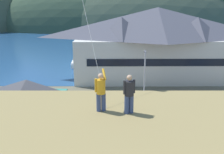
% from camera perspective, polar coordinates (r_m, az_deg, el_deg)
% --- Properties ---
extents(ground_plane, '(600.00, 600.00, 0.00)m').
position_cam_1_polar(ground_plane, '(22.20, 3.42, -16.49)').
color(ground_plane, '#66604C').
extents(parking_lot_pad, '(40.00, 20.00, 0.10)m').
position_cam_1_polar(parking_lot_pad, '(26.53, 2.74, -10.64)').
color(parking_lot_pad, gray).
rests_on(parking_lot_pad, ground).
extents(bay_water, '(360.00, 84.00, 0.03)m').
position_cam_1_polar(bay_water, '(79.63, 0.72, 7.19)').
color(bay_water, navy).
rests_on(bay_water, ground).
extents(far_hill_east_peak, '(136.17, 47.87, 52.22)m').
position_cam_1_polar(far_hill_east_peak, '(134.40, 1.42, 10.67)').
color(far_hill_east_peak, '#334733').
rests_on(far_hill_east_peak, ground).
extents(far_hill_center_saddle, '(124.02, 66.72, 62.05)m').
position_cam_1_polar(far_hill_center_saddle, '(139.80, 9.74, 10.65)').
color(far_hill_center_saddle, '#42513D').
rests_on(far_hill_center_saddle, ground).
extents(far_hill_far_shoulder, '(94.27, 62.28, 86.12)m').
position_cam_1_polar(far_hill_far_shoulder, '(145.21, 15.90, 10.46)').
color(far_hill_far_shoulder, '#334733').
rests_on(far_hill_far_shoulder, ground).
extents(harbor_lodge, '(28.21, 12.18, 11.68)m').
position_cam_1_polar(harbor_lodge, '(42.92, 9.82, 7.99)').
color(harbor_lodge, beige).
rests_on(harbor_lodge, ground).
extents(storage_shed_near_lot, '(7.75, 5.60, 5.02)m').
position_cam_1_polar(storage_shed_near_lot, '(26.32, -18.68, -5.65)').
color(storage_shed_near_lot, '#338475').
rests_on(storage_shed_near_lot, ground).
extents(wharf_dock, '(3.20, 13.49, 0.70)m').
position_cam_1_polar(wharf_dock, '(56.43, -3.56, 3.96)').
color(wharf_dock, '#70604C').
rests_on(wharf_dock, ground).
extents(moored_boat_wharfside, '(3.15, 8.50, 2.16)m').
position_cam_1_polar(moored_boat_wharfside, '(53.61, -7.71, 3.62)').
color(moored_boat_wharfside, silver).
rests_on(moored_boat_wharfside, ground).
extents(moored_boat_outer_mooring, '(3.28, 8.40, 2.16)m').
position_cam_1_polar(moored_boat_outer_mooring, '(52.34, 0.23, 3.47)').
color(moored_boat_outer_mooring, silver).
rests_on(moored_boat_outer_mooring, ground).
extents(moored_boat_inner_slip, '(2.82, 7.99, 2.16)m').
position_cam_1_polar(moored_boat_inner_slip, '(56.23, -7.29, 4.20)').
color(moored_boat_inner_slip, silver).
rests_on(moored_boat_inner_slip, ground).
extents(parked_car_back_row_right, '(4.31, 2.28, 1.82)m').
position_cam_1_polar(parked_car_back_row_right, '(27.18, 1.97, -7.61)').
color(parked_car_back_row_right, '#B28923').
rests_on(parked_car_back_row_right, parking_lot_pad).
extents(parked_car_front_row_silver, '(4.30, 2.26, 1.82)m').
position_cam_1_polar(parked_car_front_row_silver, '(30.29, 21.24, -6.21)').
color(parked_car_front_row_silver, silver).
rests_on(parked_car_front_row_silver, parking_lot_pad).
extents(parked_car_lone_by_shed, '(4.24, 2.13, 1.82)m').
position_cam_1_polar(parked_car_lone_by_shed, '(21.93, -10.61, -13.96)').
color(parked_car_lone_by_shed, slate).
rests_on(parked_car_lone_by_shed, parking_lot_pad).
extents(parked_car_corner_spot, '(4.23, 2.12, 1.82)m').
position_cam_1_polar(parked_car_corner_spot, '(22.26, 9.01, -13.40)').
color(parked_car_corner_spot, red).
rests_on(parked_car_corner_spot, parking_lot_pad).
extents(parked_car_front_row_end, '(4.27, 2.20, 1.82)m').
position_cam_1_polar(parked_car_front_row_end, '(23.56, 21.66, -12.67)').
color(parked_car_front_row_end, silver).
rests_on(parked_car_front_row_end, parking_lot_pad).
extents(parking_light_pole, '(0.24, 0.78, 6.64)m').
position_cam_1_polar(parking_light_pole, '(30.59, 7.12, 0.69)').
color(parking_light_pole, '#ADADB2').
rests_on(parking_light_pole, parking_lot_pad).
extents(person_kite_flyer, '(0.52, 0.70, 1.86)m').
position_cam_1_polar(person_kite_flyer, '(11.08, -2.78, -3.11)').
color(person_kite_flyer, '#384770').
rests_on(person_kite_flyer, grassy_hill_foreground).
extents(person_companion, '(0.52, 0.40, 1.74)m').
position_cam_1_polar(person_companion, '(10.85, 3.66, -3.62)').
color(person_companion, '#384770').
rests_on(person_companion, grassy_hill_foreground).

